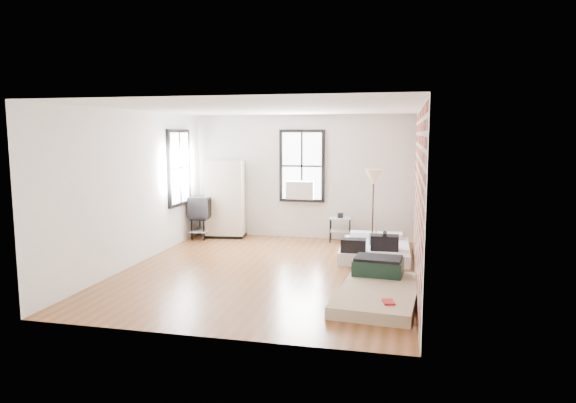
% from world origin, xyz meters
% --- Properties ---
extents(ground, '(6.00, 6.00, 0.00)m').
position_xyz_m(ground, '(0.00, 0.00, 0.00)').
color(ground, brown).
rests_on(ground, ground).
extents(room_shell, '(5.02, 6.02, 2.80)m').
position_xyz_m(room_shell, '(0.23, 0.36, 1.74)').
color(room_shell, silver).
rests_on(room_shell, ground).
extents(mattress_main, '(1.35, 1.80, 0.57)m').
position_xyz_m(mattress_main, '(1.75, 1.47, 0.16)').
color(mattress_main, white).
rests_on(mattress_main, ground).
extents(mattress_bare, '(1.26, 2.15, 0.45)m').
position_xyz_m(mattress_bare, '(1.94, -0.97, 0.13)').
color(mattress_bare, tan).
rests_on(mattress_bare, ground).
extents(wardrobe, '(0.94, 0.61, 1.76)m').
position_xyz_m(wardrobe, '(-1.73, 2.65, 0.88)').
color(wardrobe, black).
rests_on(wardrobe, ground).
extents(side_table, '(0.51, 0.43, 0.64)m').
position_xyz_m(side_table, '(0.92, 2.72, 0.43)').
color(side_table, black).
rests_on(side_table, ground).
extents(floor_lamp, '(0.35, 0.35, 1.66)m').
position_xyz_m(floor_lamp, '(1.66, 2.12, 1.42)').
color(floor_lamp, black).
rests_on(floor_lamp, ground).
extents(tv_stand, '(0.51, 0.70, 0.96)m').
position_xyz_m(tv_stand, '(-2.21, 2.40, 0.69)').
color(tv_stand, black).
rests_on(tv_stand, ground).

